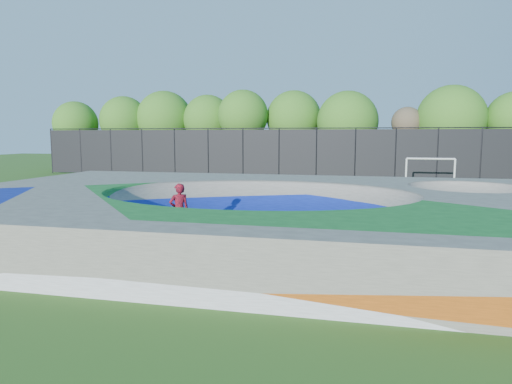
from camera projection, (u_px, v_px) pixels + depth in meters
ground at (257, 234)px, 15.96m from camera, size 120.00×120.00×0.00m
skate_deck at (257, 213)px, 15.87m from camera, size 22.00×14.00×1.50m
skater at (179, 211)px, 15.29m from camera, size 0.80×0.76×1.85m
skateboard at (180, 237)px, 15.40m from camera, size 0.74×0.67×0.05m
soccer_goal at (430, 167)px, 29.14m from camera, size 3.05×0.12×2.01m
fence at (316, 152)px, 36.00m from camera, size 48.09×0.09×4.04m
treeline at (323, 118)px, 40.40m from camera, size 52.99×7.18×8.12m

